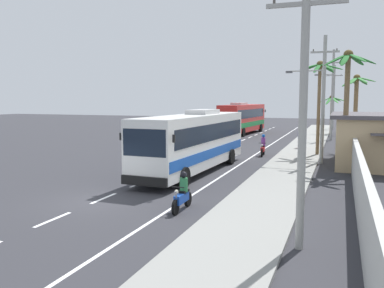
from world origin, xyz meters
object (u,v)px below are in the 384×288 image
utility_pole_mid (322,96)px  utility_pole_far (332,93)px  palm_nearest (347,85)px  coach_bus_foreground (194,140)px  motorcycle_trailing (182,195)px  coach_bus_far_lane (243,118)px  palm_fourth (356,98)px  utility_pole_nearest (303,98)px  palm_third (320,84)px  palm_second (332,105)px  motorcycle_beside_bus (263,147)px  utility_pole_distant (334,96)px  pedestrian_near_kerb (300,138)px

utility_pole_mid → utility_pole_far: (0.23, 16.83, 0.47)m
utility_pole_mid → palm_nearest: size_ratio=1.18×
coach_bus_foreground → motorcycle_trailing: size_ratio=6.32×
coach_bus_far_lane → motorcycle_trailing: coach_bus_far_lane is taller
palm_fourth → coach_bus_far_lane: bearing=134.2°
utility_pole_nearest → palm_third: utility_pole_nearest is taller
utility_pole_far → utility_pole_mid: bearing=-90.8°
palm_fourth → palm_second: bearing=98.1°
motorcycle_beside_bus → palm_third: bearing=16.6°
utility_pole_distant → palm_fourth: utility_pole_distant is taller
motorcycle_trailing → palm_third: palm_third is taller
coach_bus_foreground → palm_nearest: 9.66m
utility_pole_nearest → palm_nearest: (1.27, 14.04, 0.78)m
coach_bus_foreground → utility_pole_nearest: (7.26, -10.91, 2.49)m
pedestrian_near_kerb → utility_pole_nearest: 24.78m
utility_pole_far → palm_third: utility_pole_far is taller
utility_pole_mid → palm_third: utility_pole_mid is taller
pedestrian_near_kerb → palm_third: size_ratio=0.23×
coach_bus_far_lane → palm_third: palm_third is taller
motorcycle_beside_bus → utility_pole_nearest: utility_pole_nearest is taller
utility_pole_nearest → palm_second: (-0.17, 40.98, -0.73)m
utility_pole_mid → coach_bus_foreground: bearing=-139.8°
motorcycle_trailing → utility_pole_distant: (4.62, 47.76, 4.17)m
palm_second → coach_bus_far_lane: bearing=-165.1°
coach_bus_foreground → palm_fourth: size_ratio=1.92×
pedestrian_near_kerb → utility_pole_far: (2.28, 9.22, 4.03)m
motorcycle_beside_bus → palm_second: bearing=78.3°
coach_bus_far_lane → utility_pole_far: utility_pole_far is taller
pedestrian_near_kerb → palm_fourth: 5.63m
pedestrian_near_kerb → palm_fourth: bearing=56.5°
pedestrian_near_kerb → utility_pole_distant: bearing=133.7°
utility_pole_far → coach_bus_far_lane: bearing=156.8°
pedestrian_near_kerb → utility_pole_nearest: size_ratio=0.20×
coach_bus_far_lane → palm_fourth: bearing=-45.8°
palm_third → pedestrian_near_kerb: bearing=114.1°
motorcycle_beside_bus → utility_pole_far: 15.56m
coach_bus_foreground → utility_pole_nearest: 13.34m
motorcycle_beside_bus → motorcycle_trailing: 16.73m
palm_second → palm_third: bearing=-91.3°
palm_second → utility_pole_nearest: bearing=-89.8°
palm_fourth → utility_pole_far: bearing=104.1°
pedestrian_near_kerb → palm_nearest: size_ratio=0.23×
palm_second → palm_fourth: bearing=-81.9°
motorcycle_beside_bus → utility_pole_far: bearing=72.1°
coach_bus_far_lane → utility_pole_distant: 16.39m
motorcycle_trailing → palm_nearest: (6.05, 11.33, 4.58)m
coach_bus_foreground → pedestrian_near_kerb: bearing=69.9°
pedestrian_near_kerb → utility_pole_nearest: (2.32, -24.43, 3.42)m
utility_pole_nearest → utility_pole_distant: utility_pole_distant is taller
palm_fourth → motorcycle_beside_bus: bearing=-140.2°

